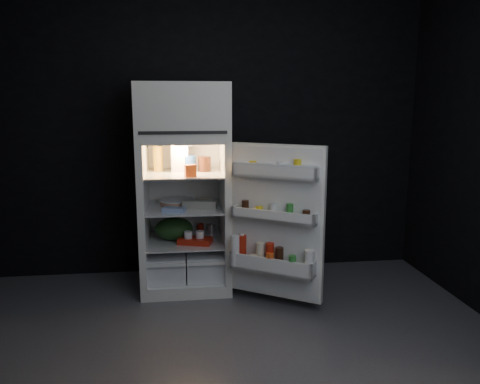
{
  "coord_description": "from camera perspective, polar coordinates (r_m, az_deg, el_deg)",
  "views": [
    {
      "loc": [
        -0.28,
        -2.72,
        1.63
      ],
      "look_at": [
        0.19,
        1.0,
        0.9
      ],
      "focal_mm": 35.0,
      "sensor_mm": 36.0,
      "label": 1
    }
  ],
  "objects": [
    {
      "name": "floor",
      "position": [
        3.18,
        -1.25,
        -19.77
      ],
      "size": [
        4.0,
        3.4,
        0.0
      ],
      "primitive_type": "cube",
      "color": "#545459",
      "rests_on": "ground"
    },
    {
      "name": "wall_back",
      "position": [
        4.44,
        -3.61,
        7.37
      ],
      "size": [
        4.0,
        0.0,
        2.7
      ],
      "primitive_type": "cube",
      "color": "black",
      "rests_on": "ground"
    },
    {
      "name": "wall_front",
      "position": [
        1.09,
        7.72,
        -3.74
      ],
      "size": [
        4.0,
        0.0,
        2.7
      ],
      "primitive_type": "cube",
      "color": "black",
      "rests_on": "ground"
    },
    {
      "name": "refrigerator",
      "position": [
        4.1,
        -6.82,
        1.46
      ],
      "size": [
        0.76,
        0.71,
        1.78
      ],
      "color": "white",
      "rests_on": "ground"
    },
    {
      "name": "fridge_door",
      "position": [
        3.66,
        4.27,
        -3.99
      ],
      "size": [
        0.71,
        0.55,
        1.22
      ],
      "color": "white",
      "rests_on": "ground"
    },
    {
      "name": "milk_jug",
      "position": [
        4.12,
        -7.4,
        4.17
      ],
      "size": [
        0.15,
        0.15,
        0.24
      ],
      "primitive_type": "cube",
      "rotation": [
        0.0,
        0.0,
        0.03
      ],
      "color": "white",
      "rests_on": "refrigerator"
    },
    {
      "name": "mayo_jar",
      "position": [
        4.09,
        -6.15,
        3.44
      ],
      "size": [
        0.12,
        0.12,
        0.14
      ],
      "primitive_type": "cylinder",
      "rotation": [
        0.0,
        0.0,
        -0.19
      ],
      "color": "#1C4098",
      "rests_on": "refrigerator"
    },
    {
      "name": "jam_jar",
      "position": [
        4.1,
        -4.35,
        3.43
      ],
      "size": [
        0.14,
        0.14,
        0.13
      ],
      "primitive_type": "cylinder",
      "rotation": [
        0.0,
        0.0,
        -0.32
      ],
      "color": "black",
      "rests_on": "refrigerator"
    },
    {
      "name": "amber_bottle",
      "position": [
        4.15,
        -9.96,
        4.01
      ],
      "size": [
        0.11,
        0.11,
        0.22
      ],
      "primitive_type": "cylinder",
      "rotation": [
        0.0,
        0.0,
        -0.34
      ],
      "color": "#BB8E1E",
      "rests_on": "refrigerator"
    },
    {
      "name": "small_carton",
      "position": [
        3.82,
        -6.07,
        2.6
      ],
      "size": [
        0.1,
        0.08,
        0.1
      ],
      "primitive_type": "cube",
      "rotation": [
        0.0,
        0.0,
        0.22
      ],
      "color": "#E6541B",
      "rests_on": "refrigerator"
    },
    {
      "name": "egg_carton",
      "position": [
        4.02,
        -4.91,
        -1.51
      ],
      "size": [
        0.31,
        0.17,
        0.07
      ],
      "primitive_type": "cube",
      "rotation": [
        0.0,
        0.0,
        -0.21
      ],
      "color": "gray",
      "rests_on": "refrigerator"
    },
    {
      "name": "pie",
      "position": [
        4.19,
        -7.74,
        -1.27
      ],
      "size": [
        0.31,
        0.31,
        0.04
      ],
      "primitive_type": "cylinder",
      "rotation": [
        0.0,
        0.0,
        -0.08
      ],
      "color": "tan",
      "rests_on": "refrigerator"
    },
    {
      "name": "flat_package",
      "position": [
        3.91,
        -8.07,
        -2.17
      ],
      "size": [
        0.2,
        0.14,
        0.04
      ],
      "primitive_type": "cube",
      "rotation": [
        0.0,
        0.0,
        -0.28
      ],
      "color": "#7E95C2",
      "rests_on": "refrigerator"
    },
    {
      "name": "wrapped_pkg",
      "position": [
        4.22,
        -4.42,
        -1.06
      ],
      "size": [
        0.15,
        0.13,
        0.05
      ],
      "primitive_type": "cube",
      "rotation": [
        0.0,
        0.0,
        0.23
      ],
      "color": "beige",
      "rests_on": "refrigerator"
    },
    {
      "name": "produce_bag",
      "position": [
        4.18,
        -8.05,
        -4.46
      ],
      "size": [
        0.41,
        0.38,
        0.2
      ],
      "primitive_type": "ellipsoid",
      "rotation": [
        0.0,
        0.0,
        -0.34
      ],
      "color": "#193815",
      "rests_on": "refrigerator"
    },
    {
      "name": "yogurt_tray",
      "position": [
        4.06,
        -5.48,
        -5.94
      ],
      "size": [
        0.31,
        0.23,
        0.05
      ],
      "primitive_type": "cube",
      "rotation": [
        0.0,
        0.0,
        -0.31
      ],
      "color": "#AF1F0F",
      "rests_on": "refrigerator"
    },
    {
      "name": "small_can_red",
      "position": [
        4.36,
        -4.84,
        -4.45
      ],
      "size": [
        0.07,
        0.07,
        0.09
      ],
      "primitive_type": "cylinder",
      "rotation": [
        0.0,
        0.0,
        0.11
      ],
      "color": "#AF1F0F",
      "rests_on": "refrigerator"
    },
    {
      "name": "small_can_silver",
      "position": [
        4.34,
        -3.52,
        -4.5
      ],
      "size": [
        0.07,
        0.07,
        0.09
      ],
      "primitive_type": "cylinder",
      "rotation": [
        0.0,
        0.0,
        -0.05
      ],
      "color": "silver",
      "rests_on": "refrigerator"
    }
  ]
}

